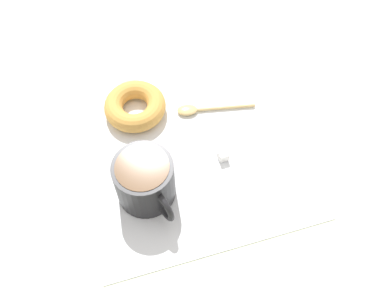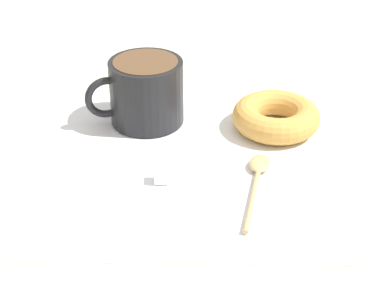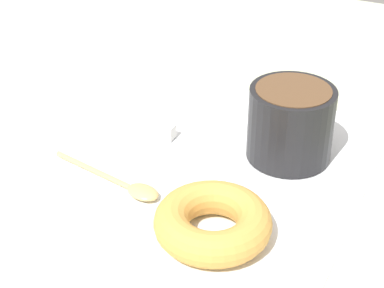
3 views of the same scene
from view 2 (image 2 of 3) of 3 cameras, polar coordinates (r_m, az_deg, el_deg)
name	(u,v)px [view 2 (image 2 of 3)]	position (r cm, az deg, el deg)	size (l,w,h in cm)	color
ground_plane	(197,167)	(74.82, 0.46, -2.03)	(120.00, 120.00, 2.00)	beige
napkin	(192,160)	(73.92, 0.00, -1.42)	(35.98, 35.98, 0.30)	white
coffee_cup	(148,91)	(79.87, -3.92, 4.76)	(12.08, 9.16, 8.15)	black
donut	(279,117)	(79.86, 7.75, 2.43)	(10.85, 10.85, 3.28)	gold
spoon	(261,174)	(70.95, 6.17, -2.65)	(4.25, 14.05, 0.90)	#D8B772
sugar_cube	(165,175)	(69.72, -2.44, -2.77)	(1.55, 1.55, 1.55)	white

